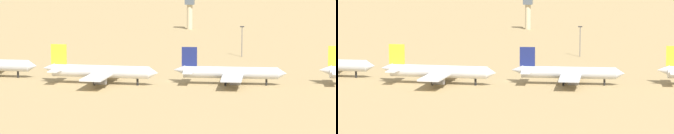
% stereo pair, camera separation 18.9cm
% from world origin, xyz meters
% --- Properties ---
extents(ground, '(4000.00, 4000.00, 0.00)m').
position_xyz_m(ground, '(0.00, 0.00, 0.00)').
color(ground, tan).
extents(parked_jet_yellow_2, '(41.78, 35.13, 13.80)m').
position_xyz_m(parked_jet_yellow_2, '(-23.80, -9.60, 4.52)').
color(parked_jet_yellow_2, silver).
rests_on(parked_jet_yellow_2, ground).
extents(parked_jet_navy_3, '(39.48, 33.06, 13.07)m').
position_xyz_m(parked_jet_navy_3, '(21.28, -4.34, 4.28)').
color(parked_jet_navy_3, silver).
rests_on(parked_jet_navy_3, ground).
extents(control_tower, '(5.20, 5.20, 18.06)m').
position_xyz_m(control_tower, '(-15.44, 188.64, 10.90)').
color(control_tower, '#C6B793').
rests_on(control_tower, ground).
extents(light_pole_west, '(1.80, 0.50, 13.33)m').
position_xyz_m(light_pole_west, '(21.06, 72.18, 7.83)').
color(light_pole_west, '#59595E').
rests_on(light_pole_west, ground).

